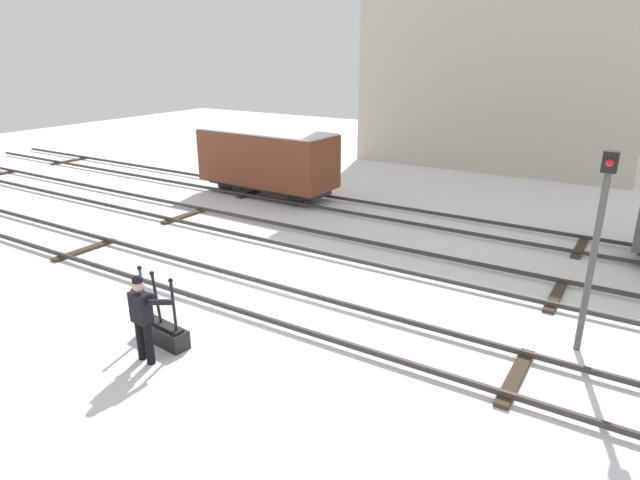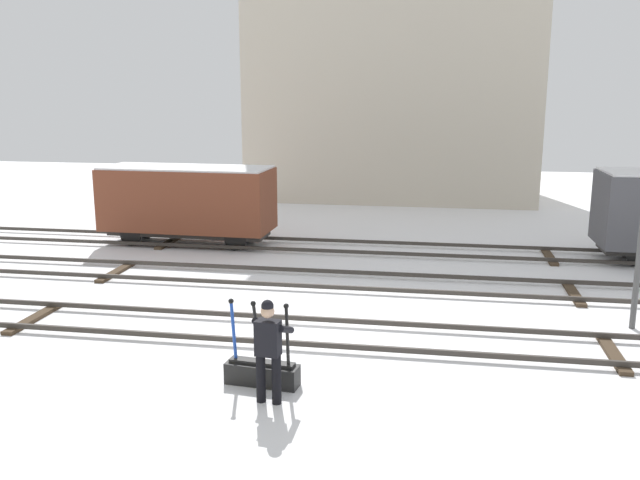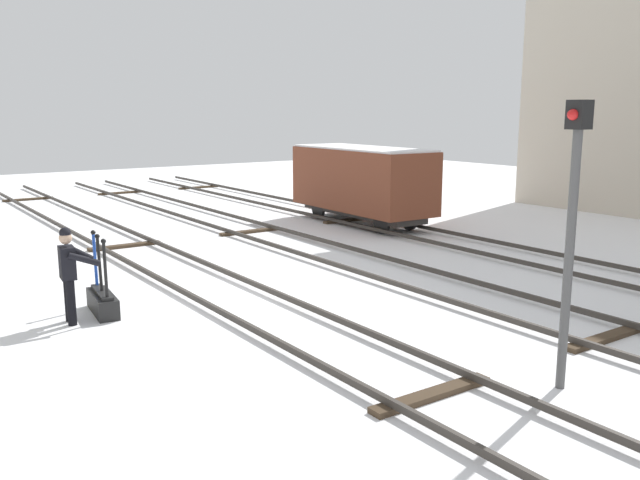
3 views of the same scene
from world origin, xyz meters
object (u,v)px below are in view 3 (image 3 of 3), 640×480
Objects in this scene: freight_car_back_track at (362,180)px; rail_worker at (69,270)px; switch_lever_frame at (103,300)px; signal_post at (572,217)px.

rail_worker is at bearing -61.83° from freight_car_back_track.
signal_post is (6.85, 3.95, 2.06)m from switch_lever_frame.
switch_lever_frame is 0.86× the size of rail_worker.
freight_car_back_track is (-4.96, 9.91, 1.17)m from switch_lever_frame.
switch_lever_frame is at bearing 120.83° from rail_worker.
signal_post is (6.57, 4.56, 1.36)m from rail_worker.
switch_lever_frame is at bearing -61.71° from freight_car_back_track.
switch_lever_frame is 0.97m from rail_worker.
switch_lever_frame is 0.27× the size of freight_car_back_track.
signal_post is 0.70× the size of freight_car_back_track.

